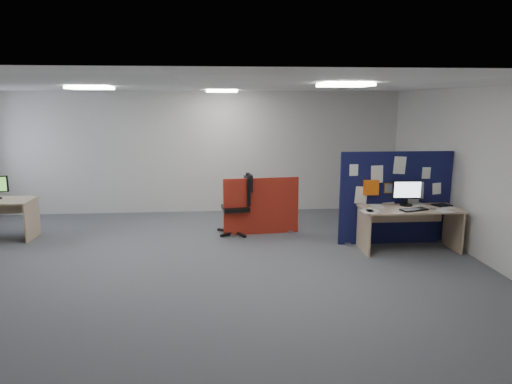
{
  "coord_description": "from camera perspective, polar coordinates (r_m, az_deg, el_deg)",
  "views": [
    {
      "loc": [
        0.41,
        -6.73,
        2.46
      ],
      "look_at": [
        1.02,
        0.63,
        1.0
      ],
      "focal_mm": 32.0,
      "sensor_mm": 36.0,
      "label": 1
    }
  ],
  "objects": [
    {
      "name": "ceiling",
      "position": [
        6.75,
        -8.46,
        13.1
      ],
      "size": [
        9.0,
        7.0,
        0.02
      ],
      "primitive_type": "cube",
      "color": "white",
      "rests_on": "wall_back"
    },
    {
      "name": "mouse",
      "position": [
        8.01,
        21.21,
        -1.95
      ],
      "size": [
        0.11,
        0.09,
        0.03
      ],
      "primitive_type": "cube",
      "rotation": [
        0.0,
        0.0,
        -0.31
      ],
      "color": "gray",
      "rests_on": "main_desk"
    },
    {
      "name": "main_desk",
      "position": [
        8.08,
        18.52,
        -3.07
      ],
      "size": [
        1.61,
        0.72,
        0.73
      ],
      "color": "tan",
      "rests_on": "floor"
    },
    {
      "name": "desk_papers",
      "position": [
        7.95,
        18.03,
        -1.94
      ],
      "size": [
        1.64,
        0.83,
        0.0
      ],
      "color": "white",
      "rests_on": "main_desk"
    },
    {
      "name": "wall_back",
      "position": [
        10.3,
        -7.04,
        4.91
      ],
      "size": [
        9.0,
        0.02,
        2.7
      ],
      "primitive_type": "cube",
      "color": "silver",
      "rests_on": "floor"
    },
    {
      "name": "monitor_main",
      "position": [
        8.12,
        18.34,
        0.03
      ],
      "size": [
        0.49,
        0.21,
        0.43
      ],
      "rotation": [
        0.0,
        0.0,
        -0.06
      ],
      "color": "black",
      "rests_on": "main_desk"
    },
    {
      "name": "ceiling_lights",
      "position": [
        7.4,
        -5.48,
        12.76
      ],
      "size": [
        4.1,
        4.1,
        0.04
      ],
      "color": "white",
      "rests_on": "ceiling"
    },
    {
      "name": "floor",
      "position": [
        7.18,
        -7.83,
        -8.98
      ],
      "size": [
        9.0,
        9.0,
        0.0
      ],
      "primitive_type": "plane",
      "color": "#56595E",
      "rests_on": "ground"
    },
    {
      "name": "wall_right",
      "position": [
        7.95,
        26.27,
        2.0
      ],
      "size": [
        0.02,
        7.0,
        2.7
      ],
      "primitive_type": "cube",
      "color": "silver",
      "rests_on": "floor"
    },
    {
      "name": "keyboard",
      "position": [
        7.86,
        19.14,
        -2.07
      ],
      "size": [
        0.48,
        0.3,
        0.02
      ],
      "primitive_type": "cube",
      "rotation": [
        0.0,
        0.0,
        0.29
      ],
      "color": "black",
      "rests_on": "main_desk"
    },
    {
      "name": "navy_divider",
      "position": [
        8.31,
        16.91,
        -0.71
      ],
      "size": [
        1.97,
        0.3,
        1.63
      ],
      "color": "#0F1438",
      "rests_on": "floor"
    },
    {
      "name": "wall_front",
      "position": [
        3.44,
        -11.43,
        -7.89
      ],
      "size": [
        9.0,
        0.02,
        2.7
      ],
      "primitive_type": "cube",
      "color": "silver",
      "rests_on": "floor"
    },
    {
      "name": "office_chair",
      "position": [
        8.58,
        -1.85,
        -1.11
      ],
      "size": [
        0.73,
        0.74,
        1.12
      ],
      "rotation": [
        0.0,
        0.0,
        0.12
      ],
      "color": "black",
      "rests_on": "floor"
    },
    {
      "name": "paper_tray",
      "position": [
        8.38,
        22.21,
        -1.52
      ],
      "size": [
        0.33,
        0.29,
        0.01
      ],
      "primitive_type": "cube",
      "rotation": [
        0.0,
        0.0,
        0.3
      ],
      "color": "black",
      "rests_on": "main_desk"
    },
    {
      "name": "red_divider",
      "position": [
        8.58,
        0.66,
        -1.86
      ],
      "size": [
        1.43,
        0.3,
        1.07
      ],
      "rotation": [
        0.0,
        0.0,
        0.1
      ],
      "color": "#AC1A16",
      "rests_on": "floor"
    }
  ]
}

